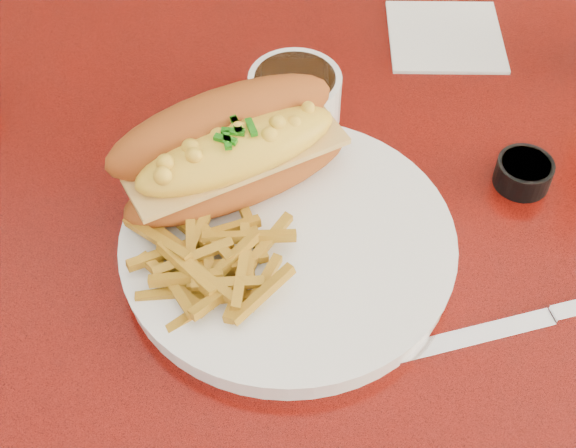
# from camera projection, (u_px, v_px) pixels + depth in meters

# --- Properties ---
(diner_table) EXTENTS (1.23, 0.83, 0.77)m
(diner_table) POSITION_uv_depth(u_px,v_px,m) (309.00, 294.00, 0.88)
(diner_table) COLOR #B7160B
(diner_table) RESTS_ON ground
(booth_bench_far) EXTENTS (1.20, 0.51, 0.90)m
(booth_bench_far) POSITION_uv_depth(u_px,v_px,m) (349.00, 57.00, 1.64)
(booth_bench_far) COLOR #A20A14
(booth_bench_far) RESTS_ON ground
(dinner_plate) EXTENTS (0.29, 0.29, 0.02)m
(dinner_plate) POSITION_uv_depth(u_px,v_px,m) (288.00, 244.00, 0.70)
(dinner_plate) COLOR white
(dinner_plate) RESTS_ON diner_table
(mac_hoagie) EXTENTS (0.24, 0.21, 0.10)m
(mac_hoagie) POSITION_uv_depth(u_px,v_px,m) (232.00, 150.00, 0.71)
(mac_hoagie) COLOR #A8511B
(mac_hoagie) RESTS_ON dinner_plate
(fries_pile) EXTENTS (0.12, 0.12, 0.03)m
(fries_pile) POSITION_uv_depth(u_px,v_px,m) (209.00, 256.00, 0.67)
(fries_pile) COLOR gold
(fries_pile) RESTS_ON dinner_plate
(fork) EXTENTS (0.09, 0.15, 0.00)m
(fork) POSITION_uv_depth(u_px,v_px,m) (281.00, 163.00, 0.75)
(fork) COLOR silver
(fork) RESTS_ON dinner_plate
(gravy_ramekin) EXTENTS (0.11, 0.11, 0.05)m
(gravy_ramekin) POSITION_uv_depth(u_px,v_px,m) (295.00, 96.00, 0.80)
(gravy_ramekin) COLOR white
(gravy_ramekin) RESTS_ON diner_table
(sauce_cup_right) EXTENTS (0.07, 0.07, 0.03)m
(sauce_cup_right) POSITION_uv_depth(u_px,v_px,m) (524.00, 172.00, 0.75)
(sauce_cup_right) COLOR black
(sauce_cup_right) RESTS_ON diner_table
(knife) EXTENTS (0.21, 0.10, 0.01)m
(knife) POSITION_uv_depth(u_px,v_px,m) (541.00, 319.00, 0.67)
(knife) COLOR silver
(knife) RESTS_ON diner_table
(paper_napkin) EXTENTS (0.14, 0.14, 0.00)m
(paper_napkin) POSITION_uv_depth(u_px,v_px,m) (445.00, 36.00, 0.90)
(paper_napkin) COLOR white
(paper_napkin) RESTS_ON diner_table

